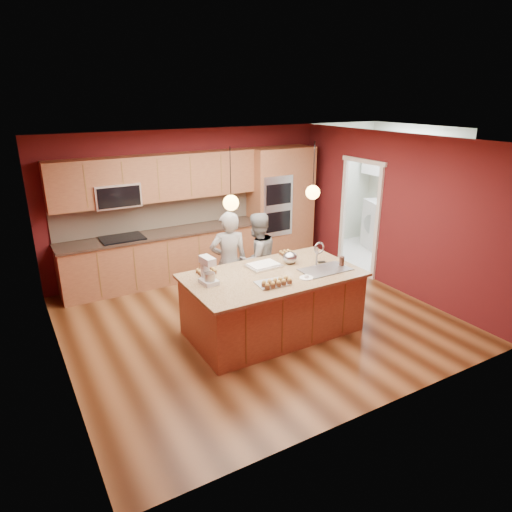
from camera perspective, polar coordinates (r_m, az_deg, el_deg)
floor at (r=7.12m, az=-0.02°, el=-7.95°), size 5.50×5.50×0.00m
ceiling at (r=6.33m, az=-0.02°, el=14.23°), size 5.50×5.50×0.00m
wall_back at (r=8.78m, az=-8.26°, el=6.66°), size 5.50×0.00×5.50m
wall_front at (r=4.75m, az=15.32°, el=-5.38°), size 5.50×0.00×5.50m
wall_left at (r=5.81m, az=-24.22°, el=-1.76°), size 0.00×5.00×5.00m
wall_right at (r=8.27m, az=16.78°, el=5.21°), size 0.00×5.00×5.00m
cabinet_run at (r=8.42m, az=-11.77°, el=3.30°), size 3.74×0.64×2.30m
oven_column at (r=9.39m, az=3.06°, el=6.44°), size 1.30×0.62×2.30m
doorway_trim at (r=8.88m, az=12.80°, el=4.52°), size 0.08×1.11×2.20m
laundry_room at (r=10.12m, az=18.57°, el=11.04°), size 2.60×2.70×2.70m
pendant_left at (r=5.79m, az=-3.15°, el=6.70°), size 0.20×0.20×0.80m
pendant_right at (r=6.45m, az=7.11°, el=7.94°), size 0.20×0.20×0.80m
island at (r=6.60m, az=2.21°, el=-5.78°), size 2.46×1.38×1.29m
person_left at (r=7.12m, az=-3.41°, el=-0.80°), size 0.67×0.53×1.63m
person_right at (r=7.36m, az=0.12°, el=-0.43°), size 0.82×0.68×1.54m
stand_mixer at (r=6.08m, az=-6.02°, el=-2.02°), size 0.22×0.29×0.37m
sheet_cake at (r=6.67m, az=0.95°, el=-1.17°), size 0.49×0.37×0.05m
cooling_rack at (r=6.08m, az=2.03°, el=-3.42°), size 0.44×0.34×0.02m
mixing_bowl at (r=6.80m, az=4.26°, el=-0.21°), size 0.22×0.22×0.19m
plate at (r=6.30m, az=6.30°, el=-2.73°), size 0.19×0.19×0.01m
tumbler at (r=6.80m, az=10.67°, el=-0.65°), size 0.07×0.07×0.14m
phone at (r=6.92m, az=8.20°, el=-0.74°), size 0.13×0.09×0.01m
cupcakes_left at (r=6.47m, az=-6.21°, el=-1.88°), size 0.28×0.21×0.06m
cupcakes_rack at (r=6.00m, az=2.59°, el=-3.30°), size 0.43×0.17×0.08m
cupcakes_right at (r=7.16m, az=3.89°, el=0.37°), size 0.21×0.21×0.06m
washer at (r=10.08m, az=18.69°, el=2.51°), size 0.63×0.65×1.00m
dryer at (r=10.56m, az=15.46°, el=3.81°), size 0.85×0.86×1.07m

